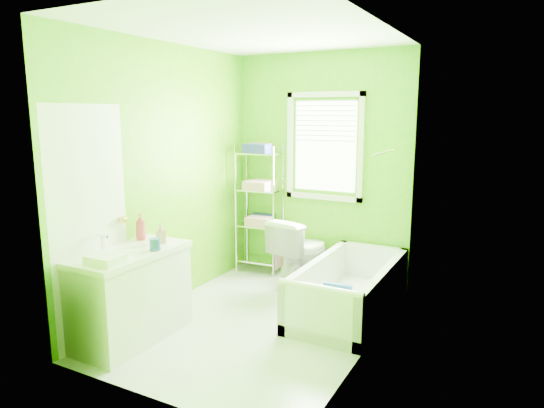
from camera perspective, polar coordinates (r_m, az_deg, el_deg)
The scene contains 9 objects.
ground at distance 4.70m, azimuth -1.44°, elevation -13.53°, with size 2.90×2.90×0.00m, color silver.
room_envelope at distance 4.30m, azimuth -1.53°, elevation 5.60°, with size 2.14×2.94×2.62m.
window at distance 5.56m, azimuth 6.22°, elevation 7.39°, with size 0.92×0.05×1.22m.
door at distance 4.27m, azimuth -20.56°, elevation -2.55°, with size 0.09×0.80×2.00m.
right_wall_decor at distance 3.91m, azimuth 11.67°, elevation 1.53°, with size 0.04×1.48×1.17m.
bathtub at distance 4.86m, azimuth 8.95°, elevation -10.69°, with size 0.76×1.62×0.52m.
toilet at distance 5.48m, azimuth 3.39°, elevation -5.61°, with size 0.44×0.77×0.79m, color white.
vanity at distance 4.37m, azimuth -16.32°, elevation -9.94°, with size 0.54×1.04×1.03m.
wire_shelf_unit at distance 5.83m, azimuth -1.28°, elevation 1.09°, with size 0.55×0.44×1.57m.
Camera 1 is at (2.11, -3.73, 1.93)m, focal length 32.00 mm.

